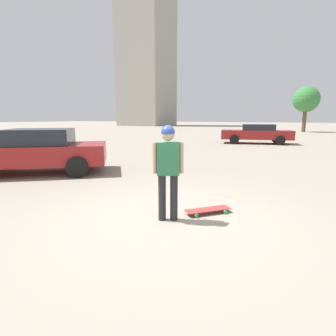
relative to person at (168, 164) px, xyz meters
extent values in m
plane|color=gray|center=(0.00, 0.00, -0.99)|extent=(220.00, 220.00, 0.00)
cylinder|color=#262628|center=(0.05, -0.09, -0.58)|extent=(0.13, 0.13, 0.80)
cylinder|color=#262628|center=(-0.05, 0.09, -0.58)|extent=(0.13, 0.13, 0.80)
cube|color=#2D724C|center=(0.00, 0.00, 0.09)|extent=(0.35, 0.42, 0.55)
cylinder|color=tan|center=(0.11, -0.20, 0.11)|extent=(0.08, 0.08, 0.52)
cylinder|color=tan|center=(-0.11, 0.20, 0.11)|extent=(0.08, 0.08, 0.52)
sphere|color=tan|center=(0.00, 0.00, 0.50)|extent=(0.22, 0.22, 0.22)
sphere|color=#2D4799|center=(0.00, 0.00, 0.53)|extent=(0.23, 0.23, 0.23)
cube|color=#A5332D|center=(-0.60, 0.53, -0.91)|extent=(0.79, 0.77, 0.01)
cylinder|color=green|center=(-0.30, 0.42, -0.95)|extent=(0.07, 0.07, 0.07)
cylinder|color=green|center=(-0.48, 0.23, -0.95)|extent=(0.07, 0.07, 0.07)
cylinder|color=green|center=(-0.72, 0.82, -0.95)|extent=(0.07, 0.07, 0.07)
cylinder|color=green|center=(-0.91, 0.63, -0.95)|extent=(0.07, 0.07, 0.07)
cube|color=maroon|center=(-1.64, -5.46, -0.36)|extent=(4.02, 4.40, 0.61)
cube|color=#1E232D|center=(-1.70, -5.38, 0.18)|extent=(2.46, 2.50, 0.49)
cylinder|color=black|center=(-1.57, -7.04, -0.67)|extent=(0.55, 0.62, 0.64)
cylinder|color=black|center=(-1.70, -3.88, -0.67)|extent=(0.55, 0.62, 0.64)
cylinder|color=black|center=(-3.16, -5.02, -0.67)|extent=(0.55, 0.62, 0.64)
cube|color=maroon|center=(-15.12, -0.87, -0.37)|extent=(2.72, 4.92, 0.61)
cube|color=#1E232D|center=(-15.15, -0.75, 0.14)|extent=(1.98, 2.39, 0.40)
cylinder|color=black|center=(-13.96, -2.08, -0.67)|extent=(0.34, 0.66, 0.63)
cylinder|color=black|center=(-15.64, -2.47, -0.67)|extent=(0.34, 0.66, 0.63)
cylinder|color=black|center=(-14.61, 0.73, -0.67)|extent=(0.34, 0.66, 0.63)
cylinder|color=black|center=(-16.29, 0.35, -0.67)|extent=(0.34, 0.66, 0.63)
cube|color=#9E998E|center=(-50.37, -31.07, 17.39)|extent=(10.60, 10.29, 36.74)
cylinder|color=brown|center=(-33.86, 2.07, 0.48)|extent=(0.47, 0.47, 2.93)
sphere|color=#387A3D|center=(-33.86, 2.07, 3.05)|extent=(3.16, 3.16, 3.16)
camera|label=1|loc=(3.85, 1.96, 0.76)|focal=28.00mm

